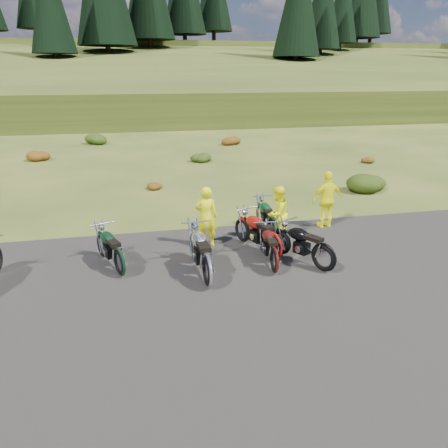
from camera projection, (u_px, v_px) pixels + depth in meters
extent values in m
plane|color=#324416|center=(196.00, 290.00, 9.96)|extent=(300.00, 300.00, 0.00)
cube|color=black|center=(212.00, 340.00, 8.12)|extent=(20.00, 12.00, 0.04)
cube|color=#333E14|center=(129.00, 89.00, 111.26)|extent=(300.00, 90.00, 9.17)
cylinder|color=black|center=(36.00, 35.00, 72.58)|extent=(0.70, 0.70, 2.20)
cylinder|color=black|center=(56.00, 61.00, 52.29)|extent=(0.70, 0.70, 2.20)
cylinder|color=black|center=(109.00, 53.00, 58.63)|extent=(0.70, 0.70, 2.20)
cylinder|color=black|center=(150.00, 46.00, 64.96)|extent=(0.70, 0.70, 2.20)
cylinder|color=black|center=(185.00, 40.00, 71.30)|extent=(0.70, 0.70, 2.20)
cylinder|color=black|center=(214.00, 37.00, 77.70)|extent=(0.70, 0.70, 2.20)
cylinder|color=black|center=(295.00, 64.00, 57.48)|extent=(0.70, 0.70, 2.20)
cylinder|color=black|center=(319.00, 56.00, 63.82)|extent=(0.70, 0.70, 2.20)
cylinder|color=black|center=(339.00, 49.00, 70.15)|extent=(0.70, 0.70, 2.20)
cone|color=black|center=(343.00, 1.00, 67.85)|extent=(5.28, 5.28, 12.00)
cylinder|color=black|center=(356.00, 44.00, 76.49)|extent=(0.70, 0.70, 2.20)
cylinder|color=black|center=(370.00, 39.00, 82.82)|extent=(0.70, 0.70, 2.20)
ellipsoid|color=maroon|center=(37.00, 154.00, 23.87)|extent=(1.30, 1.30, 0.77)
ellipsoid|color=#24360D|center=(97.00, 137.00, 29.31)|extent=(1.56, 1.56, 0.92)
ellipsoid|color=maroon|center=(152.00, 184.00, 18.28)|extent=(0.77, 0.77, 0.45)
ellipsoid|color=#24360D|center=(200.00, 156.00, 23.72)|extent=(1.03, 1.03, 0.61)
ellipsoid|color=maroon|center=(230.00, 139.00, 29.15)|extent=(1.30, 1.30, 0.77)
ellipsoid|color=#24360D|center=(368.00, 180.00, 18.02)|extent=(1.56, 1.56, 0.92)
ellipsoid|color=maroon|center=(365.00, 158.00, 23.56)|extent=(0.77, 0.77, 0.45)
imported|color=#DFE20B|center=(206.00, 218.00, 12.14)|extent=(0.70, 0.54, 1.73)
imported|color=#DFE20B|center=(277.00, 215.00, 12.53)|extent=(1.01, 0.97, 1.63)
imported|color=#DFE20B|center=(327.00, 200.00, 13.65)|extent=(1.09, 0.55, 1.79)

